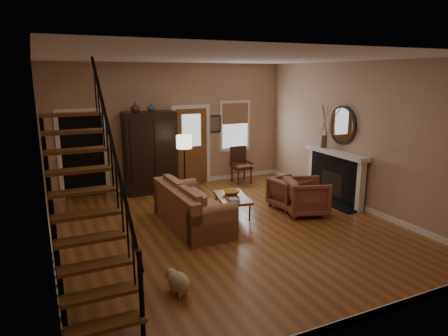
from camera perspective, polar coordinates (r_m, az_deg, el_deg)
name	(u,v)px	position (r m, az deg, el deg)	size (l,w,h in m)	color
room	(178,142)	(9.11, -6.61, 3.64)	(7.00, 7.33, 3.30)	brown
staircase	(84,183)	(5.65, -19.43, -2.02)	(0.94, 2.80, 3.20)	brown
fireplace	(336,171)	(9.94, 15.75, -0.48)	(0.33, 1.95, 2.30)	black
armoire	(150,153)	(10.42, -10.50, 2.18)	(1.30, 0.60, 2.10)	black
vase_a	(135,107)	(10.08, -12.58, 8.47)	(0.24, 0.24, 0.25)	#4C2619
vase_b	(151,107)	(10.18, -10.35, 8.50)	(0.20, 0.20, 0.21)	#334C60
sofa	(192,206)	(8.13, -4.54, -5.49)	(0.94, 2.18, 0.81)	#966544
coffee_table	(232,205)	(8.78, 1.18, -5.37)	(0.63, 1.09, 0.42)	brown
bowl	(231,192)	(8.85, 1.05, -3.49)	(0.37, 0.37, 0.09)	orange
books	(233,200)	(8.40, 1.37, -4.56)	(0.20, 0.27, 0.05)	beige
armchair_left	(306,197)	(8.94, 11.66, -4.04)	(0.85, 0.87, 0.79)	maroon
armchair_right	(289,193)	(9.33, 9.26, -3.49)	(0.75, 0.77, 0.70)	maroon
floor_lamp	(185,169)	(9.62, -5.64, -0.08)	(0.37, 0.37, 1.61)	black
side_chair	(242,165)	(11.25, 2.52, 0.41)	(0.54, 0.54, 1.02)	#382012
dog	(179,283)	(5.85, -6.46, -16.01)	(0.27, 0.45, 0.33)	beige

